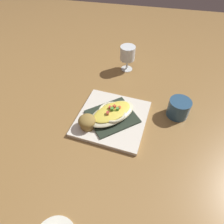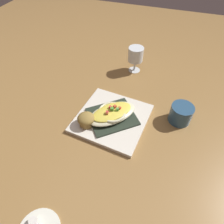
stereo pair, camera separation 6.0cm
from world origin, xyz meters
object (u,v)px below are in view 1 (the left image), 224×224
at_px(muffin, 87,122).
at_px(stemmed_glass, 129,55).
at_px(gratin_dish, 112,113).
at_px(square_plate, 112,118).
at_px(coffee_mug, 179,109).

distance_m(muffin, stemmed_glass, 0.44).
height_order(gratin_dish, muffin, gratin_dish).
xyz_separation_m(square_plate, gratin_dish, (-0.00, -0.00, 0.03)).
bearing_deg(coffee_mug, square_plate, 18.57).
distance_m(muffin, coffee_mug, 0.38).
relative_size(square_plate, stemmed_glass, 2.11).
distance_m(gratin_dish, stemmed_glass, 0.37).
distance_m(square_plate, stemmed_glass, 0.37).
xyz_separation_m(square_plate, coffee_mug, (-0.26, -0.09, 0.03)).
distance_m(square_plate, coffee_mug, 0.28).
xyz_separation_m(gratin_dish, muffin, (0.08, 0.07, 0.00)).
height_order(muffin, stemmed_glass, stemmed_glass).
bearing_deg(gratin_dish, muffin, 39.07).
bearing_deg(coffee_mug, gratin_dish, 18.57).
height_order(square_plate, coffee_mug, coffee_mug).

